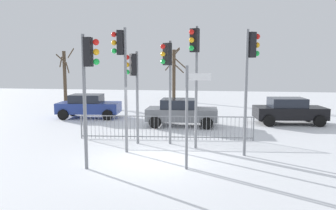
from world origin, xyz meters
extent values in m
plane|color=white|center=(0.00, 0.00, 0.00)|extent=(60.00, 60.00, 0.00)
cylinder|color=slate|center=(0.27, 2.40, 2.15)|extent=(0.11, 0.11, 4.31)
cube|color=black|center=(0.17, 2.27, 3.76)|extent=(0.39, 0.37, 0.90)
sphere|color=red|center=(0.02, 2.07, 4.06)|extent=(0.20, 0.20, 0.20)
sphere|color=orange|center=(0.02, 2.07, 3.76)|extent=(0.20, 0.20, 0.20)
sphere|color=green|center=(0.02, 2.07, 3.46)|extent=(0.20, 0.20, 0.20)
cylinder|color=slate|center=(-1.10, 2.24, 1.94)|extent=(0.11, 0.11, 3.88)
cube|color=black|center=(-1.24, 2.16, 3.33)|extent=(0.35, 0.39, 0.90)
sphere|color=red|center=(-1.45, 2.03, 3.63)|extent=(0.20, 0.20, 0.20)
sphere|color=orange|center=(-1.45, 2.03, 3.33)|extent=(0.20, 0.20, 0.20)
sphere|color=green|center=(-1.45, 2.03, 3.03)|extent=(0.20, 0.20, 0.20)
cylinder|color=slate|center=(-1.91, -1.35, 2.14)|extent=(0.11, 0.11, 4.29)
cube|color=black|center=(-1.74, -1.34, 3.74)|extent=(0.24, 0.33, 0.90)
sphere|color=red|center=(-1.49, -1.32, 4.04)|extent=(0.20, 0.20, 0.20)
sphere|color=orange|center=(-1.49, -1.32, 3.74)|extent=(0.20, 0.20, 0.20)
sphere|color=green|center=(-1.49, -1.32, 3.44)|extent=(0.20, 0.20, 0.20)
cylinder|color=slate|center=(-1.18, 0.81, 2.35)|extent=(0.11, 0.11, 4.70)
cube|color=black|center=(-1.34, 0.81, 4.15)|extent=(0.23, 0.33, 0.90)
sphere|color=red|center=(-1.59, 0.80, 4.45)|extent=(0.20, 0.20, 0.20)
sphere|color=orange|center=(-1.59, 0.80, 4.15)|extent=(0.20, 0.20, 0.20)
sphere|color=green|center=(-1.59, 0.80, 3.85)|extent=(0.20, 0.20, 0.20)
cylinder|color=slate|center=(3.24, 1.02, 2.30)|extent=(0.11, 0.11, 4.59)
cube|color=black|center=(3.39, 1.10, 4.04)|extent=(0.35, 0.39, 0.90)
sphere|color=red|center=(3.61, 1.23, 4.34)|extent=(0.20, 0.20, 0.20)
sphere|color=orange|center=(3.61, 1.23, 4.04)|extent=(0.20, 0.20, 0.20)
sphere|color=green|center=(3.61, 1.23, 3.74)|extent=(0.20, 0.20, 0.20)
cylinder|color=slate|center=(1.39, 1.85, 2.41)|extent=(0.11, 0.11, 4.81)
cube|color=black|center=(1.32, 1.70, 4.26)|extent=(0.38, 0.33, 0.90)
sphere|color=red|center=(1.22, 1.47, 4.56)|extent=(0.20, 0.20, 0.20)
sphere|color=orange|center=(1.22, 1.47, 4.26)|extent=(0.20, 0.20, 0.20)
sphere|color=green|center=(1.22, 1.47, 3.96)|extent=(0.20, 0.20, 0.20)
cylinder|color=slate|center=(1.29, -0.89, 1.66)|extent=(0.09, 0.09, 3.32)
cube|color=white|center=(1.68, -0.89, 2.97)|extent=(0.70, 0.04, 0.22)
cube|color=slate|center=(-0.02, 3.14, 1.05)|extent=(7.66, 0.77, 0.04)
cube|color=slate|center=(-0.02, 3.14, 0.12)|extent=(7.66, 0.77, 0.04)
cylinder|color=slate|center=(-3.76, 2.78, 0.53)|extent=(0.02, 0.02, 1.05)
cylinder|color=slate|center=(-3.58, 2.80, 0.53)|extent=(0.02, 0.02, 1.05)
cylinder|color=slate|center=(-3.40, 2.82, 0.53)|extent=(0.02, 0.02, 1.05)
cylinder|color=slate|center=(-3.22, 2.83, 0.53)|extent=(0.02, 0.02, 1.05)
cylinder|color=slate|center=(-3.04, 2.85, 0.53)|extent=(0.02, 0.02, 1.05)
cylinder|color=slate|center=(-2.87, 2.87, 0.53)|extent=(0.02, 0.02, 1.05)
cylinder|color=slate|center=(-2.69, 2.89, 0.53)|extent=(0.02, 0.02, 1.05)
cylinder|color=slate|center=(-2.51, 2.90, 0.53)|extent=(0.02, 0.02, 1.05)
cylinder|color=slate|center=(-2.33, 2.92, 0.53)|extent=(0.02, 0.02, 1.05)
cylinder|color=slate|center=(-2.15, 2.94, 0.53)|extent=(0.02, 0.02, 1.05)
cylinder|color=slate|center=(-1.98, 2.95, 0.53)|extent=(0.02, 0.02, 1.05)
cylinder|color=slate|center=(-1.80, 2.97, 0.53)|extent=(0.02, 0.02, 1.05)
cylinder|color=slate|center=(-1.62, 2.99, 0.53)|extent=(0.02, 0.02, 1.05)
cylinder|color=slate|center=(-1.44, 3.00, 0.53)|extent=(0.02, 0.02, 1.05)
cylinder|color=slate|center=(-1.26, 3.02, 0.53)|extent=(0.02, 0.02, 1.05)
cylinder|color=slate|center=(-1.09, 3.04, 0.53)|extent=(0.02, 0.02, 1.05)
cylinder|color=slate|center=(-0.91, 3.05, 0.53)|extent=(0.02, 0.02, 1.05)
cylinder|color=slate|center=(-0.73, 3.07, 0.53)|extent=(0.02, 0.02, 1.05)
cylinder|color=slate|center=(-0.55, 3.09, 0.53)|extent=(0.02, 0.02, 1.05)
cylinder|color=slate|center=(-0.37, 3.10, 0.53)|extent=(0.02, 0.02, 1.05)
cylinder|color=slate|center=(-0.20, 3.12, 0.53)|extent=(0.02, 0.02, 1.05)
cylinder|color=slate|center=(-0.02, 3.14, 0.53)|extent=(0.02, 0.02, 1.05)
cylinder|color=slate|center=(0.16, 3.16, 0.53)|extent=(0.02, 0.02, 1.05)
cylinder|color=slate|center=(0.34, 3.17, 0.53)|extent=(0.02, 0.02, 1.05)
cylinder|color=slate|center=(0.52, 3.19, 0.53)|extent=(0.02, 0.02, 1.05)
cylinder|color=slate|center=(0.69, 3.21, 0.53)|extent=(0.02, 0.02, 1.05)
cylinder|color=slate|center=(0.87, 3.22, 0.53)|extent=(0.02, 0.02, 1.05)
cylinder|color=slate|center=(1.05, 3.24, 0.53)|extent=(0.02, 0.02, 1.05)
cylinder|color=slate|center=(1.23, 3.26, 0.53)|extent=(0.02, 0.02, 1.05)
cylinder|color=slate|center=(1.41, 3.27, 0.53)|extent=(0.02, 0.02, 1.05)
cylinder|color=slate|center=(1.58, 3.29, 0.53)|extent=(0.02, 0.02, 1.05)
cylinder|color=slate|center=(1.76, 3.31, 0.53)|extent=(0.02, 0.02, 1.05)
cylinder|color=slate|center=(1.94, 3.32, 0.53)|extent=(0.02, 0.02, 1.05)
cylinder|color=slate|center=(2.12, 3.34, 0.53)|extent=(0.02, 0.02, 1.05)
cylinder|color=slate|center=(2.30, 3.36, 0.53)|extent=(0.02, 0.02, 1.05)
cylinder|color=slate|center=(2.47, 3.38, 0.53)|extent=(0.02, 0.02, 1.05)
cylinder|color=slate|center=(2.65, 3.39, 0.53)|extent=(0.02, 0.02, 1.05)
cylinder|color=slate|center=(2.83, 3.41, 0.53)|extent=(0.02, 0.02, 1.05)
cylinder|color=slate|center=(3.01, 3.43, 0.53)|extent=(0.02, 0.02, 1.05)
cylinder|color=slate|center=(3.19, 3.44, 0.53)|extent=(0.02, 0.02, 1.05)
cylinder|color=slate|center=(3.36, 3.46, 0.53)|extent=(0.02, 0.02, 1.05)
cylinder|color=slate|center=(3.54, 3.48, 0.53)|extent=(0.02, 0.02, 1.05)
cylinder|color=slate|center=(3.72, 3.49, 0.53)|extent=(0.02, 0.02, 1.05)
cylinder|color=slate|center=(-3.84, 2.78, 0.53)|extent=(0.06, 0.06, 1.05)
cylinder|color=slate|center=(3.81, 3.50, 0.53)|extent=(0.06, 0.06, 1.05)
cube|color=black|center=(6.22, 8.02, 0.65)|extent=(3.98, 2.14, 0.65)
cube|color=#1E232D|center=(6.07, 8.00, 1.20)|extent=(2.07, 1.72, 0.55)
cylinder|color=black|center=(7.45, 9.03, 0.32)|extent=(0.66, 0.29, 0.64)
cylinder|color=black|center=(7.66, 7.34, 0.32)|extent=(0.66, 0.29, 0.64)
cylinder|color=black|center=(4.77, 8.70, 0.32)|extent=(0.66, 0.29, 0.64)
cylinder|color=black|center=(4.98, 7.02, 0.32)|extent=(0.66, 0.29, 0.64)
cube|color=navy|center=(-5.72, 8.33, 0.65)|extent=(3.96, 2.08, 0.65)
cube|color=#1E232D|center=(-5.87, 8.31, 1.20)|extent=(2.04, 1.69, 0.55)
cylinder|color=black|center=(-4.46, 9.31, 0.32)|extent=(0.66, 0.28, 0.64)
cylinder|color=black|center=(-4.29, 7.62, 0.32)|extent=(0.66, 0.28, 0.64)
cylinder|color=black|center=(-7.15, 9.03, 0.32)|extent=(0.66, 0.28, 0.64)
cylinder|color=black|center=(-6.97, 7.34, 0.32)|extent=(0.66, 0.28, 0.64)
cube|color=slate|center=(0.31, 6.53, 0.65)|extent=(3.87, 1.85, 0.65)
cube|color=#1E232D|center=(0.16, 6.52, 1.20)|extent=(1.96, 1.57, 0.55)
cylinder|color=black|center=(1.62, 7.43, 0.32)|extent=(0.65, 0.25, 0.64)
cylinder|color=black|center=(1.69, 5.73, 0.32)|extent=(0.65, 0.25, 0.64)
cylinder|color=black|center=(-1.07, 7.32, 0.32)|extent=(0.65, 0.25, 0.64)
cylinder|color=black|center=(-1.01, 5.62, 0.32)|extent=(0.65, 0.25, 0.64)
cylinder|color=#473828|center=(-1.76, 18.50, 2.31)|extent=(0.30, 0.30, 4.61)
cylinder|color=#473828|center=(-1.32, 18.08, 3.01)|extent=(0.98, 0.99, 0.99)
cylinder|color=#473828|center=(-1.15, 18.03, 3.41)|extent=(1.06, 1.34, 1.04)
cylinder|color=#473828|center=(-2.17, 18.87, 3.25)|extent=(0.85, 0.94, 1.04)
cylinder|color=#473828|center=(-1.63, 18.85, 4.31)|extent=(0.80, 0.40, 0.81)
cylinder|color=#473828|center=(-1.81, 19.01, 4.37)|extent=(1.08, 0.21, 0.96)
cylinder|color=#473828|center=(-10.86, 15.69, 2.22)|extent=(0.29, 0.29, 4.43)
cylinder|color=#473828|center=(-10.45, 16.15, 4.26)|extent=(1.02, 0.93, 0.83)
cylinder|color=#473828|center=(-10.89, 15.24, 3.76)|extent=(0.99, 0.17, 0.84)
cylinder|color=#473828|center=(-10.58, 15.71, 3.01)|extent=(0.14, 0.65, 0.96)
cylinder|color=#473828|center=(-11.15, 15.66, 3.51)|extent=(0.19, 0.66, 0.91)
camera|label=1|loc=(2.28, -11.21, 3.39)|focal=35.48mm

